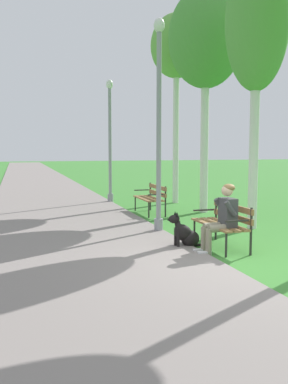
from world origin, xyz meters
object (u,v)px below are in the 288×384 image
Objects in this scene: park_bench_near at (224,221)px; person_seated_on_near_bench at (222,215)px; birch_tree_third at (206,40)px; lamp_post_mid at (110,140)px; birch_tree_fourth at (176,48)px; park_bench_mid at (152,196)px; dog_black at (185,234)px; lamp_post_near at (159,124)px; birch_tree_second at (257,23)px.

park_bench_near is 1.20× the size of person_seated_on_near_bench.
lamp_post_mid is at bearing 125.18° from birch_tree_third.
birch_tree_fourth reaches higher than person_seated_on_near_bench.
person_seated_on_near_bench is at bearing -104.18° from birch_tree_fourth.
dog_black is (-0.68, -4.24, -0.25)m from park_bench_mid.
dog_black is 7.44m from lamp_post_mid.
person_seated_on_near_bench is 1.50× the size of dog_black.
lamp_post_near is (-0.67, -2.63, 1.92)m from park_bench_mid.
birch_tree_third is 2.34m from birch_tree_fourth.
birch_tree_fourth is (1.56, 6.66, 4.75)m from park_bench_near.
birch_tree_second reaches higher than park_bench_mid.
person_seated_on_near_bench is (-0.19, -4.81, 0.17)m from park_bench_mid.
birch_tree_fourth is at bearing 65.03° from lamp_post_near.
lamp_post_near reaches higher than person_seated_on_near_bench.
lamp_post_near is 4.23m from birch_tree_third.
park_bench_mid is 4.75m from birch_tree_third.
park_bench_near and park_bench_mid have the same top height.
lamp_post_mid is 4.68m from birch_tree_third.
park_bench_near is at bearing -109.93° from birch_tree_third.
birch_tree_second is (2.17, -5.78, 2.52)m from lamp_post_mid.
park_bench_near is 1.80× the size of dog_black.
lamp_post_mid is 3.82m from birch_tree_fourth.
dog_black is at bearing -148.36° from birch_tree_second.
lamp_post_near is 5.58m from lamp_post_mid.
birch_tree_third is 1.01× the size of birch_tree_fourth.
person_seated_on_near_bench reaches higher than park_bench_near.
birch_tree_third is (2.26, 4.12, 4.73)m from dog_black.
birch_tree_third is at bearing 47.97° from lamp_post_near.
lamp_post_mid reaches higher than park_bench_near.
birch_tree_second is at bearing 45.67° from park_bench_near.
person_seated_on_near_bench is at bearing -92.31° from park_bench_mid.
birch_tree_second is at bearing -69.40° from lamp_post_mid.
park_bench_near is 4.46m from park_bench_mid.
park_bench_near is at bearing -103.22° from birch_tree_fourth.
person_seated_on_near_bench is 6.61m from birch_tree_third.
birch_tree_second is (2.27, -0.21, 2.28)m from lamp_post_near.
dog_black is 0.18× the size of lamp_post_near.
lamp_post_near reaches higher than dog_black.
lamp_post_mid is at bearing 110.60° from birch_tree_second.
park_bench_near is at bearing -85.44° from lamp_post_mid.
dog_black is 8.46m from birch_tree_fourth.
lamp_post_mid is 0.66× the size of birch_tree_third.
lamp_post_near is 3.23m from birch_tree_second.
person_seated_on_near_bench reaches higher than park_bench_mid.
lamp_post_mid is (0.10, 7.18, 1.93)m from dog_black.
birch_tree_third is at bearing 69.21° from person_seated_on_near_bench.
birch_tree_fourth is at bearing 90.22° from birch_tree_second.
dog_black is (-0.48, 0.57, -0.42)m from person_seated_on_near_bench.
dog_black is 5.19m from birch_tree_second.
person_seated_on_near_bench is at bearing -49.86° from dog_black.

